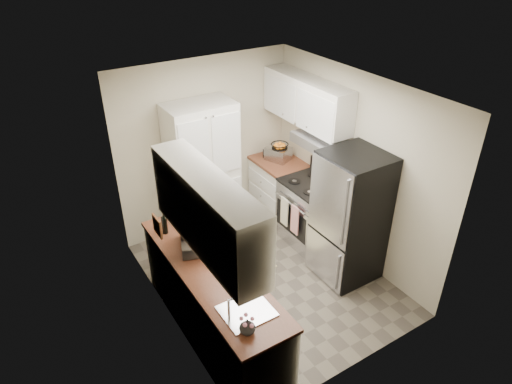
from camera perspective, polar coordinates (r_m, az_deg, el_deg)
ground at (r=6.00m, az=1.38°, el=-10.72°), size 3.20×3.20×0.00m
room_shell at (r=5.06m, az=1.49°, el=3.10°), size 2.64×3.24×2.52m
pantry_cabinet at (r=6.30m, az=-6.63°, el=2.34°), size 0.90×0.55×2.00m
base_cabinet_left at (r=5.07m, az=-5.45°, el=-13.59°), size 0.60×2.30×0.88m
countertop_left at (r=4.76m, az=-5.72°, el=-9.62°), size 0.63×2.33×0.04m
base_cabinet_right at (r=7.00m, az=2.85°, el=0.36°), size 0.60×0.80×0.88m
countertop_right at (r=6.78m, az=2.94°, el=3.71°), size 0.63×0.83×0.04m
electric_range at (r=6.43m, az=6.79°, el=-2.43°), size 0.71×0.78×1.13m
refrigerator at (r=5.72m, az=11.67°, el=-3.08°), size 0.70×0.72×1.70m
microwave at (r=4.97m, az=-7.58°, el=-5.58°), size 0.46×0.55×0.26m
wine_bottle at (r=5.24m, az=-11.38°, el=-3.86°), size 0.07×0.07×0.26m
flower_vase at (r=4.06m, az=-1.10°, el=-16.47°), size 0.17×0.17×0.15m
cutting_board at (r=5.38m, az=-8.92°, el=-2.28°), size 0.06×0.24×0.31m
toaster_oven at (r=6.78m, az=2.79°, el=4.82°), size 0.38×0.42×0.20m
fruit_basket at (r=6.70m, az=2.98°, el=5.92°), size 0.27×0.27×0.11m
kitchen_mat at (r=6.36m, az=-0.94°, el=-7.87°), size 0.57×0.82×0.01m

